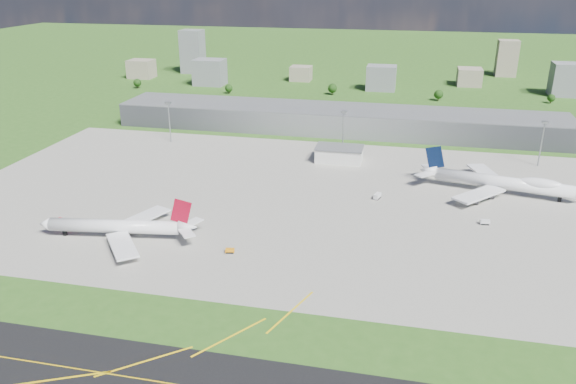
% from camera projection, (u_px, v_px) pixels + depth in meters
% --- Properties ---
extents(ground, '(1400.00, 1400.00, 0.00)m').
position_uv_depth(ground, '(334.00, 136.00, 370.03)').
color(ground, '#2E591B').
rests_on(ground, ground).
extents(apron, '(360.00, 190.00, 0.08)m').
position_uv_depth(apron, '(322.00, 200.00, 268.26)').
color(apron, gray).
rests_on(apron, ground).
extents(terminal, '(300.00, 42.00, 15.00)m').
position_uv_depth(terminal, '(337.00, 120.00, 380.85)').
color(terminal, slate).
rests_on(terminal, ground).
extents(ops_building, '(26.00, 16.00, 8.00)m').
position_uv_depth(ops_building, '(339.00, 154.00, 321.20)').
color(ops_building, silver).
rests_on(ops_building, ground).
extents(mast_west, '(3.50, 2.00, 25.90)m').
position_uv_depth(mast_west, '(169.00, 115.00, 351.72)').
color(mast_west, gray).
rests_on(mast_west, ground).
extents(mast_center, '(3.50, 2.00, 25.90)m').
position_uv_depth(mast_center, '(343.00, 125.00, 329.72)').
color(mast_center, gray).
rests_on(mast_center, ground).
extents(mast_east, '(3.50, 2.00, 25.90)m').
position_uv_depth(mast_east, '(543.00, 136.00, 307.73)').
color(mast_east, gray).
rests_on(mast_east, ground).
extents(airliner_red_twin, '(66.07, 51.05, 18.15)m').
position_uv_depth(airliner_red_twin, '(120.00, 227.00, 229.18)').
color(airliner_red_twin, white).
rests_on(airliner_red_twin, ground).
extents(airliner_blue_quad, '(77.60, 60.04, 20.41)m').
position_uv_depth(airliner_blue_quad, '(503.00, 183.00, 274.18)').
color(airliner_blue_quad, white).
rests_on(airliner_blue_quad, ground).
extents(fire_truck, '(7.68, 4.49, 3.24)m').
position_uv_depth(fire_truck, '(64.00, 223.00, 240.14)').
color(fire_truck, red).
rests_on(fire_truck, ground).
extents(tug_yellow, '(3.76, 2.61, 1.73)m').
position_uv_depth(tug_yellow, '(230.00, 251.00, 218.21)').
color(tug_yellow, orange).
rests_on(tug_yellow, ground).
extents(van_white_near, '(3.67, 5.55, 2.60)m').
position_uv_depth(van_white_near, '(377.00, 196.00, 269.39)').
color(van_white_near, white).
rests_on(van_white_near, ground).
extents(van_white_far, '(4.31, 2.43, 2.17)m').
position_uv_depth(van_white_far, '(485.00, 222.00, 242.30)').
color(van_white_far, silver).
rests_on(van_white_far, ground).
extents(bldg_far_w, '(24.00, 20.00, 18.00)m').
position_uv_depth(bldg_far_w, '(141.00, 69.00, 564.86)').
color(bldg_far_w, gray).
rests_on(bldg_far_w, ground).
extents(bldg_w, '(28.00, 22.00, 24.00)m').
position_uv_depth(bldg_w, '(210.00, 72.00, 529.61)').
color(bldg_w, slate).
rests_on(bldg_w, ground).
extents(bldg_cw, '(20.00, 18.00, 14.00)m').
position_uv_depth(bldg_cw, '(301.00, 73.00, 551.75)').
color(bldg_cw, gray).
rests_on(bldg_cw, ground).
extents(bldg_c, '(26.00, 20.00, 22.00)m').
position_uv_depth(bldg_c, '(381.00, 78.00, 507.06)').
color(bldg_c, slate).
rests_on(bldg_c, ground).
extents(bldg_ce, '(22.00, 24.00, 16.00)m').
position_uv_depth(bldg_ce, '(469.00, 77.00, 528.45)').
color(bldg_ce, gray).
rests_on(bldg_ce, ground).
extents(bldg_e, '(30.00, 22.00, 28.00)m').
position_uv_depth(bldg_e, '(569.00, 80.00, 483.02)').
color(bldg_e, slate).
rests_on(bldg_e, ground).
extents(bldg_tall_w, '(22.00, 20.00, 44.00)m').
position_uv_depth(bldg_tall_w, '(193.00, 52.00, 588.32)').
color(bldg_tall_w, slate).
rests_on(bldg_tall_w, ground).
extents(bldg_tall_e, '(20.00, 18.00, 36.00)m').
position_uv_depth(bldg_tall_e, '(507.00, 58.00, 571.16)').
color(bldg_tall_e, gray).
rests_on(bldg_tall_e, ground).
extents(tree_far_w, '(7.20, 7.20, 8.80)m').
position_uv_depth(tree_far_w, '(137.00, 83.00, 516.93)').
color(tree_far_w, '#382314').
rests_on(tree_far_w, ground).
extents(tree_w, '(6.75, 6.75, 8.25)m').
position_uv_depth(tree_w, '(229.00, 88.00, 494.52)').
color(tree_w, '#382314').
rests_on(tree_w, ground).
extents(tree_c, '(8.10, 8.10, 9.90)m').
position_uv_depth(tree_c, '(332.00, 88.00, 489.76)').
color(tree_c, '#382314').
rests_on(tree_c, ground).
extents(tree_e, '(7.65, 7.65, 9.35)m').
position_uv_depth(tree_e, '(439.00, 94.00, 467.35)').
color(tree_e, '#382314').
rests_on(tree_e, ground).
extents(tree_far_e, '(6.30, 6.30, 7.70)m').
position_uv_depth(tree_far_e, '(551.00, 98.00, 458.79)').
color(tree_far_e, '#382314').
rests_on(tree_far_e, ground).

